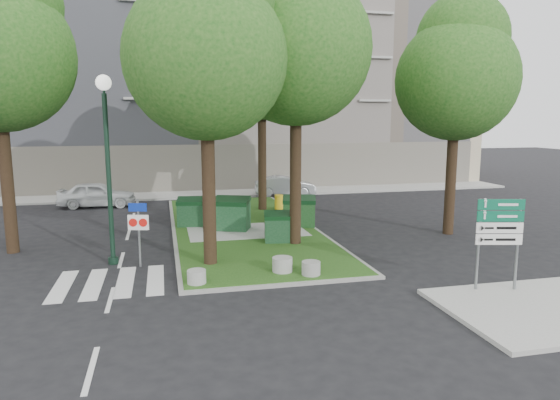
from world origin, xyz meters
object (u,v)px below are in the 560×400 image
object	(u,v)px
traffic_sign_pole	(139,224)
tree_median_near_right	(298,35)
tree_median_near_left	(208,42)
street_lamp	(107,147)
bollard_left	(197,277)
litter_bin	(279,202)
dumpster_b	(232,214)
tree_street_right	(458,68)
car_silver	(285,186)
dumpster_c	(280,227)
bollard_mid	(282,264)
bollard_right	(311,268)
car_white	(97,194)
dumpster_d	(299,211)
directional_sign	(499,230)
tree_median_far	(263,52)
dumpster_a	(193,212)
tree_median_mid	(206,72)

from	to	relation	value
traffic_sign_pole	tree_median_near_right	bearing A→B (deg)	29.46
tree_median_near_left	street_lamp	xyz separation A→B (m)	(-3.31, 1.03, -3.33)
bollard_left	traffic_sign_pole	xyz separation A→B (m)	(-1.70, 2.50, 1.17)
litter_bin	traffic_sign_pole	xyz separation A→B (m)	(-6.85, -8.77, 0.98)
bollard_left	dumpster_b	bearing A→B (deg)	73.88
tree_street_right	dumpster_b	world-z (taller)	tree_street_right
tree_street_right	car_silver	world-z (taller)	tree_street_right
tree_median_near_right	dumpster_c	bearing A→B (deg)	147.48
dumpster_b	bollard_mid	xyz separation A→B (m)	(0.73, -6.42, -0.46)
tree_median_near_left	street_lamp	bearing A→B (deg)	162.66
bollard_right	traffic_sign_pole	size ratio (longest dim) A/B	0.25
car_white	dumpster_d	bearing A→B (deg)	-125.93
street_lamp	car_silver	size ratio (longest dim) A/B	1.63
street_lamp	directional_sign	xyz separation A→B (m)	(10.89, -5.59, -2.13)
dumpster_c	litter_bin	bearing A→B (deg)	86.97
dumpster_b	bollard_right	xyz separation A→B (m)	(1.53, -6.95, -0.48)
dumpster_b	dumpster_d	distance (m)	3.09
dumpster_c	bollard_left	size ratio (longest dim) A/B	2.54
tree_median_far	directional_sign	size ratio (longest dim) A/B	4.56
dumpster_c	litter_bin	world-z (taller)	dumpster_c
dumpster_a	dumpster_b	xyz separation A→B (m)	(1.60, -1.27, 0.08)
street_lamp	car_silver	world-z (taller)	street_lamp
tree_median_near_right	street_lamp	xyz separation A→B (m)	(-6.81, -0.97, -4.00)
bollard_right	car_silver	distance (m)	16.88
tree_median_near_left	tree_street_right	bearing A→B (deg)	13.39
dumpster_b	car_silver	xyz separation A→B (m)	(4.79, 9.61, -0.17)
dumpster_b	traffic_sign_pole	world-z (taller)	traffic_sign_pole
bollard_mid	directional_sign	world-z (taller)	directional_sign
bollard_right	car_silver	bearing A→B (deg)	78.84
tree_median_mid	street_lamp	bearing A→B (deg)	-124.90
litter_bin	car_white	size ratio (longest dim) A/B	0.19
dumpster_b	street_lamp	distance (m)	6.81
bollard_right	litter_bin	size ratio (longest dim) A/B	0.74
dumpster_b	street_lamp	xyz separation A→B (m)	(-4.63, -3.85, 3.18)
dumpster_a	litter_bin	xyz separation A→B (m)	(4.74, 3.05, -0.22)
tree_median_near_left	bollard_left	xyz separation A→B (m)	(-0.69, -2.06, -7.00)
tree_street_right	litter_bin	xyz separation A→B (m)	(-6.04, 6.71, -6.47)
tree_median_near_right	bollard_right	size ratio (longest dim) A/B	19.62
bollard_mid	car_white	bearing A→B (deg)	116.59
dumpster_a	directional_sign	bearing A→B (deg)	-44.61
bollard_right	traffic_sign_pole	distance (m)	5.92
traffic_sign_pole	dumpster_c	bearing A→B (deg)	34.60
traffic_sign_pole	directional_sign	xyz separation A→B (m)	(9.97, -5.00, 0.37)
tree_street_right	directional_sign	world-z (taller)	tree_street_right
dumpster_a	directional_sign	world-z (taller)	directional_sign
tree_median_far	dumpster_a	size ratio (longest dim) A/B	7.85
dumpster_d	tree_street_right	bearing A→B (deg)	-6.29
tree_median_near_left	tree_street_right	size ratio (longest dim) A/B	1.05
tree_median_near_left	street_lamp	distance (m)	4.81
car_white	tree_median_mid	bearing A→B (deg)	-134.80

